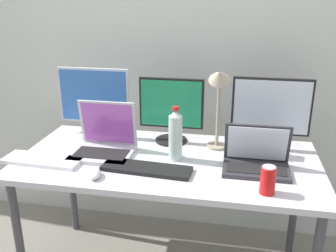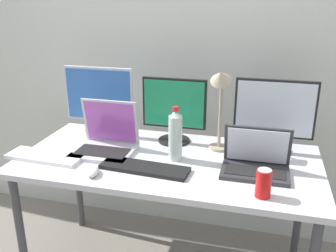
# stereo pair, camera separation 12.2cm
# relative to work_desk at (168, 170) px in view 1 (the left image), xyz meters

# --- Properties ---
(wall_back) EXTENTS (7.00, 0.08, 2.60)m
(wall_back) POSITION_rel_work_desk_xyz_m (0.00, 0.59, 0.63)
(wall_back) COLOR silver
(wall_back) RESTS_ON ground
(work_desk) EXTENTS (1.55, 0.76, 0.74)m
(work_desk) POSITION_rel_work_desk_xyz_m (0.00, 0.00, 0.00)
(work_desk) COLOR #424247
(work_desk) RESTS_ON ground
(monitor_left) EXTENTS (0.42, 0.21, 0.41)m
(monitor_left) POSITION_rel_work_desk_xyz_m (-0.49, 0.25, 0.28)
(monitor_left) COLOR silver
(monitor_left) RESTS_ON work_desk
(monitor_center) EXTENTS (0.36, 0.18, 0.37)m
(monitor_center) POSITION_rel_work_desk_xyz_m (-0.03, 0.24, 0.26)
(monitor_center) COLOR black
(monitor_center) RESTS_ON work_desk
(monitor_right) EXTENTS (0.42, 0.22, 0.40)m
(monitor_right) POSITION_rel_work_desk_xyz_m (0.52, 0.24, 0.27)
(monitor_right) COLOR black
(monitor_right) RESTS_ON work_desk
(laptop_silver) EXTENTS (0.32, 0.26, 0.27)m
(laptop_silver) POSITION_rel_work_desk_xyz_m (-0.35, 0.01, 0.13)
(laptop_silver) COLOR silver
(laptop_silver) RESTS_ON work_desk
(laptop_secondary) EXTENTS (0.32, 0.21, 0.22)m
(laptop_secondary) POSITION_rel_work_desk_xyz_m (0.45, -0.04, 0.12)
(laptop_secondary) COLOR #2D2D33
(laptop_secondary) RESTS_ON work_desk
(keyboard_main) EXTENTS (0.45, 0.16, 0.02)m
(keyboard_main) POSITION_rel_work_desk_xyz_m (-0.08, -0.16, 0.08)
(keyboard_main) COLOR black
(keyboard_main) RESTS_ON work_desk
(keyboard_aux) EXTENTS (0.41, 0.16, 0.02)m
(keyboard_aux) POSITION_rel_work_desk_xyz_m (-0.62, -0.16, 0.08)
(keyboard_aux) COLOR white
(keyboard_aux) RESTS_ON work_desk
(mouse_by_keyboard) EXTENTS (0.08, 0.12, 0.04)m
(mouse_by_keyboard) POSITION_rel_work_desk_xyz_m (-0.30, -0.27, 0.08)
(mouse_by_keyboard) COLOR silver
(mouse_by_keyboard) RESTS_ON work_desk
(water_bottle) EXTENTS (0.07, 0.07, 0.28)m
(water_bottle) POSITION_rel_work_desk_xyz_m (0.04, -0.00, 0.20)
(water_bottle) COLOR silver
(water_bottle) RESTS_ON work_desk
(soda_can_near_keyboard) EXTENTS (0.07, 0.07, 0.13)m
(soda_can_near_keyboard) POSITION_rel_work_desk_xyz_m (0.49, -0.27, 0.13)
(soda_can_near_keyboard) COLOR red
(soda_can_near_keyboard) RESTS_ON work_desk
(desk_lamp) EXTENTS (0.11, 0.18, 0.47)m
(desk_lamp) POSITION_rel_work_desk_xyz_m (0.24, 0.15, 0.39)
(desk_lamp) COLOR tan
(desk_lamp) RESTS_ON work_desk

